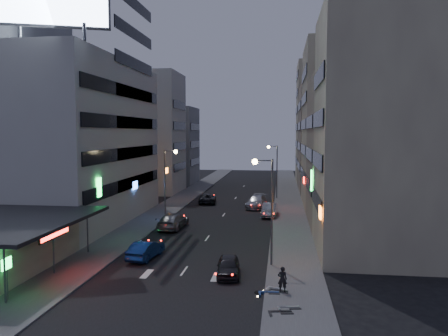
% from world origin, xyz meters
% --- Properties ---
extents(ground, '(180.00, 180.00, 0.00)m').
position_xyz_m(ground, '(0.00, 0.00, 0.00)').
color(ground, black).
rests_on(ground, ground).
extents(sidewalk_left, '(4.00, 120.00, 0.12)m').
position_xyz_m(sidewalk_left, '(-8.00, 30.00, 0.06)').
color(sidewalk_left, '#4C4C4F').
rests_on(sidewalk_left, ground).
extents(sidewalk_right, '(4.00, 120.00, 0.12)m').
position_xyz_m(sidewalk_right, '(8.00, 30.00, 0.06)').
color(sidewalk_right, '#4C4C4F').
rests_on(sidewalk_right, ground).
extents(white_building, '(14.00, 24.00, 18.00)m').
position_xyz_m(white_building, '(-17.00, 20.00, 9.00)').
color(white_building, '#B1B0AC').
rests_on(white_building, ground).
extents(grey_tower, '(10.00, 14.00, 34.00)m').
position_xyz_m(grey_tower, '(-26.00, 23.00, 17.00)').
color(grey_tower, gray).
rests_on(grey_tower, ground).
extents(shophouse_near, '(10.00, 11.00, 20.00)m').
position_xyz_m(shophouse_near, '(15.00, 10.50, 10.00)').
color(shophouse_near, '#BBB593').
rests_on(shophouse_near, ground).
extents(shophouse_mid, '(11.00, 12.00, 16.00)m').
position_xyz_m(shophouse_mid, '(15.50, 22.00, 8.00)').
color(shophouse_mid, gray).
rests_on(shophouse_mid, ground).
extents(shophouse_far, '(10.00, 14.00, 22.00)m').
position_xyz_m(shophouse_far, '(15.00, 35.00, 11.00)').
color(shophouse_far, '#BBB593').
rests_on(shophouse_far, ground).
extents(far_left_a, '(11.00, 10.00, 20.00)m').
position_xyz_m(far_left_a, '(-15.50, 45.00, 10.00)').
color(far_left_a, '#B1B0AC').
rests_on(far_left_a, ground).
extents(far_left_b, '(12.00, 10.00, 15.00)m').
position_xyz_m(far_left_b, '(-16.00, 58.00, 7.50)').
color(far_left_b, gray).
rests_on(far_left_b, ground).
extents(far_right_a, '(11.00, 12.00, 18.00)m').
position_xyz_m(far_right_a, '(15.50, 50.00, 9.00)').
color(far_right_a, gray).
rests_on(far_right_a, ground).
extents(far_right_b, '(12.00, 12.00, 24.00)m').
position_xyz_m(far_right_b, '(16.00, 64.00, 12.00)').
color(far_right_b, '#BBB593').
rests_on(far_right_b, ground).
extents(street_lamp_right_near, '(1.60, 0.44, 8.02)m').
position_xyz_m(street_lamp_right_near, '(5.90, 6.00, 5.36)').
color(street_lamp_right_near, '#595B60').
rests_on(street_lamp_right_near, sidewalk_right).
extents(street_lamp_left, '(1.60, 0.44, 8.02)m').
position_xyz_m(street_lamp_left, '(-5.90, 22.00, 5.36)').
color(street_lamp_left, '#595B60').
rests_on(street_lamp_left, sidewalk_left).
extents(street_lamp_right_far, '(1.60, 0.44, 8.02)m').
position_xyz_m(street_lamp_right_far, '(5.90, 40.00, 5.36)').
color(street_lamp_right_far, '#595B60').
rests_on(street_lamp_right_far, sidewalk_right).
extents(parked_car_right_near, '(1.96, 4.08, 1.34)m').
position_xyz_m(parked_car_right_near, '(3.32, 3.46, 0.67)').
color(parked_car_right_near, black).
rests_on(parked_car_right_near, ground).
extents(parked_car_right_mid, '(1.91, 4.79, 1.55)m').
position_xyz_m(parked_car_right_mid, '(5.60, 25.76, 0.77)').
color(parked_car_right_mid, '#AEB1B6').
rests_on(parked_car_right_mid, ground).
extents(parked_car_left, '(2.86, 5.22, 1.39)m').
position_xyz_m(parked_car_left, '(-3.50, 34.62, 0.69)').
color(parked_car_left, '#26272C').
rests_on(parked_car_left, ground).
extents(parked_car_right_far, '(2.99, 5.88, 1.63)m').
position_xyz_m(parked_car_right_far, '(3.71, 31.52, 0.82)').
color(parked_car_right_far, '#9EA0A6').
rests_on(parked_car_right_far, ground).
extents(road_car_blue, '(2.07, 4.50, 1.43)m').
position_xyz_m(road_car_blue, '(-3.76, 6.74, 0.71)').
color(road_car_blue, navy).
rests_on(road_car_blue, ground).
extents(road_car_silver, '(2.56, 5.70, 1.62)m').
position_xyz_m(road_car_silver, '(-4.30, 17.73, 0.81)').
color(road_car_silver, gray).
rests_on(road_car_silver, ground).
extents(person, '(0.62, 0.44, 1.61)m').
position_xyz_m(person, '(7.11, 0.43, 0.93)').
color(person, black).
rests_on(person, sidewalk_right).
extents(scooter_black_a, '(0.99, 2.06, 1.21)m').
position_xyz_m(scooter_black_a, '(7.62, -2.41, 0.72)').
color(scooter_black_a, black).
rests_on(scooter_black_a, sidewalk_right).
extents(scooter_silver_a, '(1.01, 2.00, 1.17)m').
position_xyz_m(scooter_silver_a, '(8.06, -1.71, 0.70)').
color(scooter_silver_a, '#9B9DA3').
rests_on(scooter_silver_a, sidewalk_right).
extents(scooter_blue, '(0.76, 1.95, 1.17)m').
position_xyz_m(scooter_blue, '(6.91, 0.42, 0.70)').
color(scooter_blue, navy).
rests_on(scooter_blue, sidewalk_right).
extents(scooter_black_b, '(1.02, 1.92, 1.12)m').
position_xyz_m(scooter_black_b, '(7.53, 0.60, 0.68)').
color(scooter_black_b, black).
rests_on(scooter_black_b, sidewalk_right).
extents(scooter_silver_b, '(1.30, 1.98, 1.15)m').
position_xyz_m(scooter_silver_b, '(7.42, 0.85, 0.70)').
color(scooter_silver_b, '#989A9F').
rests_on(scooter_silver_b, sidewalk_right).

